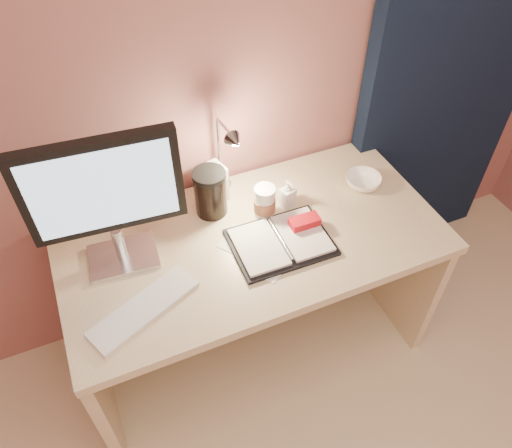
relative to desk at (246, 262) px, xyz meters
name	(u,v)px	position (x,y,z in m)	size (l,w,h in m)	color
room	(441,47)	(0.95, 0.24, 0.63)	(3.50, 3.50, 3.50)	#C6B28E
desk	(246,262)	(0.00, 0.00, 0.00)	(1.40, 0.70, 0.73)	beige
monitor	(105,194)	(-0.46, 0.01, 0.53)	(0.49, 0.19, 0.52)	silver
keyboard	(144,308)	(-0.45, -0.23, 0.23)	(0.38, 0.11, 0.02)	silver
planner	(283,240)	(0.09, -0.14, 0.24)	(0.36, 0.27, 0.06)	black
paper_a	(267,262)	(0.00, -0.20, 0.23)	(0.14, 0.14, 0.00)	silver
paper_c	(242,241)	(-0.05, -0.08, 0.23)	(0.14, 0.14, 0.00)	silver
coffee_cup	(265,203)	(0.09, 0.02, 0.29)	(0.08, 0.08, 0.13)	silver
bowl	(363,181)	(0.52, 0.01, 0.25)	(0.14, 0.14, 0.04)	white
lotion_bottle	(287,193)	(0.19, 0.04, 0.28)	(0.05, 0.05, 0.12)	silver
dark_jar	(211,194)	(-0.09, 0.12, 0.31)	(0.12, 0.12, 0.17)	black
product_box	(212,184)	(-0.07, 0.17, 0.30)	(0.10, 0.08, 0.16)	#AEAFAA
desk_lamp	(225,157)	(-0.01, 0.15, 0.44)	(0.09, 0.21, 0.34)	silver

